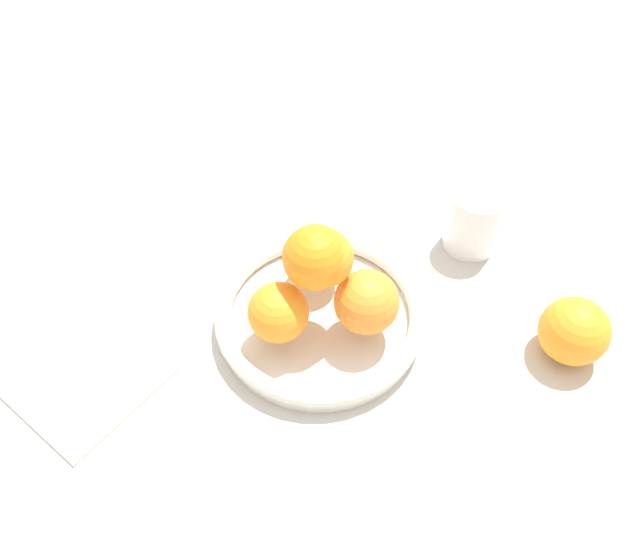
# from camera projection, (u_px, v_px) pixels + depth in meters

# --- Properties ---
(ground_plane) EXTENTS (4.00, 4.00, 0.00)m
(ground_plane) POSITION_uv_depth(u_px,v_px,m) (320.00, 324.00, 0.75)
(ground_plane) COLOR beige
(fruit_bowl) EXTENTS (0.25, 0.25, 0.03)m
(fruit_bowl) POSITION_uv_depth(u_px,v_px,m) (320.00, 316.00, 0.74)
(fruit_bowl) COLOR silver
(fruit_bowl) RESTS_ON ground_plane
(orange_pile) EXTENTS (0.16, 0.16, 0.13)m
(orange_pile) POSITION_uv_depth(u_px,v_px,m) (322.00, 278.00, 0.68)
(orange_pile) COLOR orange
(orange_pile) RESTS_ON fruit_bowl
(stray_orange) EXTENTS (0.08, 0.08, 0.08)m
(stray_orange) POSITION_uv_depth(u_px,v_px,m) (574.00, 331.00, 0.70)
(stray_orange) COLOR orange
(stray_orange) RESTS_ON ground_plane
(drinking_glass) EXTENTS (0.07, 0.07, 0.09)m
(drinking_glass) POSITION_uv_depth(u_px,v_px,m) (474.00, 220.00, 0.81)
(drinking_glass) COLOR white
(drinking_glass) RESTS_ON ground_plane
(napkin_folded) EXTENTS (0.15, 0.15, 0.01)m
(napkin_folded) POSITION_uv_depth(u_px,v_px,m) (86.00, 377.00, 0.70)
(napkin_folded) COLOR silver
(napkin_folded) RESTS_ON ground_plane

